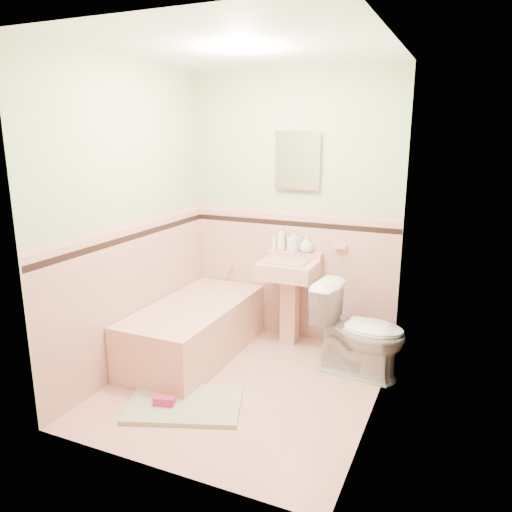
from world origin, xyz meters
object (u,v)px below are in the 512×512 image
at_px(soap_bottle_mid, 294,240).
at_px(toilet, 359,331).
at_px(sink, 288,304).
at_px(soap_bottle_right, 306,244).
at_px(medicine_cabinet, 298,161).
at_px(bucket, 338,337).
at_px(soap_bottle_left, 281,238).
at_px(bathtub, 195,331).
at_px(shoe, 164,401).

distance_m(soap_bottle_mid, toilet, 1.06).
distance_m(sink, soap_bottle_right, 0.58).
bearing_deg(medicine_cabinet, soap_bottle_mid, -113.14).
xyz_separation_m(medicine_cabinet, soap_bottle_right, (0.11, -0.03, -0.75)).
bearing_deg(bucket, sink, -170.51).
bearing_deg(soap_bottle_right, bucket, -16.05).
xyz_separation_m(sink, toilet, (0.73, -0.30, -0.03)).
relative_size(medicine_cabinet, soap_bottle_left, 2.11).
bearing_deg(soap_bottle_left, sink, -52.44).
height_order(medicine_cabinet, bucket, medicine_cabinet).
relative_size(toilet, bucket, 3.01).
bearing_deg(bathtub, sink, 37.93).
relative_size(sink, toilet, 1.07).
height_order(soap_bottle_left, soap_bottle_mid, soap_bottle_left).
bearing_deg(soap_bottle_right, soap_bottle_left, 180.00).
bearing_deg(sink, bathtub, -142.07).
xyz_separation_m(bathtub, bucket, (1.14, 0.61, -0.10)).
bearing_deg(soap_bottle_left, soap_bottle_mid, 0.00).
bearing_deg(shoe, bathtub, 91.18).
xyz_separation_m(bathtub, sink, (0.68, 0.53, 0.18)).
relative_size(soap_bottle_left, soap_bottle_right, 1.39).
height_order(soap_bottle_left, toilet, soap_bottle_left).
relative_size(bucket, shoe, 1.67).
xyz_separation_m(soap_bottle_mid, soap_bottle_right, (0.12, 0.00, -0.02)).
height_order(soap_bottle_right, toilet, soap_bottle_right).
bearing_deg(bucket, soap_bottle_right, 163.95).
bearing_deg(bucket, soap_bottle_mid, 167.91).
relative_size(sink, soap_bottle_mid, 3.86).
xyz_separation_m(bathtub, medicine_cabinet, (0.68, 0.74, 1.47)).
bearing_deg(toilet, bathtub, 105.38).
bearing_deg(toilet, soap_bottle_left, 67.27).
bearing_deg(toilet, medicine_cabinet, 61.28).
height_order(bathtub, sink, sink).
bearing_deg(sink, soap_bottle_mid, 94.07).
relative_size(bathtub, soap_bottle_left, 6.73).
xyz_separation_m(bathtub, soap_bottle_mid, (0.67, 0.71, 0.75)).
relative_size(bathtub, medicine_cabinet, 3.19).
height_order(sink, soap_bottle_left, soap_bottle_left).
relative_size(sink, bucket, 3.22).
relative_size(soap_bottle_right, toilet, 0.21).
xyz_separation_m(bathtub, toilet, (1.41, 0.23, 0.15)).
relative_size(soap_bottle_mid, shoe, 1.40).
bearing_deg(bathtub, soap_bottle_right, 41.97).
relative_size(soap_bottle_left, bucket, 0.89).
bearing_deg(sink, soap_bottle_right, 58.74).
xyz_separation_m(soap_bottle_right, toilet, (0.62, -0.48, -0.57)).
distance_m(sink, soap_bottle_left, 0.62).
relative_size(sink, medicine_cabinet, 1.73).
distance_m(soap_bottle_right, bucket, 0.90).
bearing_deg(bathtub, medicine_cabinet, 47.42).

